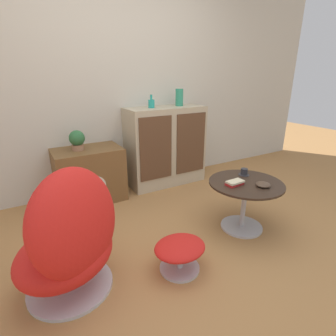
# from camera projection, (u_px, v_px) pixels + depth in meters

# --- Properties ---
(ground_plane) EXTENTS (12.00, 12.00, 0.00)m
(ground_plane) POSITION_uv_depth(u_px,v_px,m) (200.00, 257.00, 2.07)
(ground_plane) COLOR #A87542
(wall_back) EXTENTS (6.40, 0.06, 2.60)m
(wall_back) POSITION_uv_depth(u_px,v_px,m) (115.00, 80.00, 3.02)
(wall_back) COLOR beige
(wall_back) RESTS_ON ground_plane
(sideboard) EXTENTS (0.99, 0.42, 0.99)m
(sideboard) POSITION_uv_depth(u_px,v_px,m) (166.00, 146.00, 3.35)
(sideboard) COLOR tan
(sideboard) RESTS_ON ground_plane
(tv_console) EXTENTS (0.72, 0.47, 0.60)m
(tv_console) POSITION_uv_depth(u_px,v_px,m) (90.00, 175.00, 2.93)
(tv_console) COLOR brown
(tv_console) RESTS_ON ground_plane
(egg_chair) EXTENTS (0.89, 0.88, 0.89)m
(egg_chair) POSITION_uv_depth(u_px,v_px,m) (71.00, 239.00, 1.63)
(egg_chair) COLOR #B7B7BC
(egg_chair) RESTS_ON ground_plane
(ottoman) EXTENTS (0.38, 0.33, 0.23)m
(ottoman) POSITION_uv_depth(u_px,v_px,m) (180.00, 250.00, 1.89)
(ottoman) COLOR #B7B7BC
(ottoman) RESTS_ON ground_plane
(coffee_table) EXTENTS (0.65, 0.65, 0.46)m
(coffee_table) POSITION_uv_depth(u_px,v_px,m) (245.00, 196.00, 2.36)
(coffee_table) COLOR #B7B7BC
(coffee_table) RESTS_ON ground_plane
(vase_leftmost) EXTENTS (0.08, 0.08, 0.15)m
(vase_leftmost) POSITION_uv_depth(u_px,v_px,m) (151.00, 103.00, 3.08)
(vase_leftmost) COLOR teal
(vase_leftmost) RESTS_ON sideboard
(vase_inner_left) EXTENTS (0.10, 0.10, 0.21)m
(vase_inner_left) POSITION_uv_depth(u_px,v_px,m) (179.00, 97.00, 3.24)
(vase_inner_left) COLOR #2D8E6B
(vase_inner_left) RESTS_ON sideboard
(potted_plant) EXTENTS (0.16, 0.16, 0.21)m
(potted_plant) POSITION_uv_depth(u_px,v_px,m) (77.00, 140.00, 2.74)
(potted_plant) COLOR #996B4C
(potted_plant) RESTS_ON tv_console
(teacup) EXTENTS (0.10, 0.10, 0.06)m
(teacup) POSITION_uv_depth(u_px,v_px,m) (244.00, 172.00, 2.47)
(teacup) COLOR #2D2D33
(teacup) RESTS_ON coffee_table
(book_stack) EXTENTS (0.16, 0.10, 0.04)m
(book_stack) POSITION_uv_depth(u_px,v_px,m) (235.00, 183.00, 2.26)
(book_stack) COLOR red
(book_stack) RESTS_ON coffee_table
(bowl) EXTENTS (0.12, 0.12, 0.04)m
(bowl) POSITION_uv_depth(u_px,v_px,m) (263.00, 185.00, 2.22)
(bowl) COLOR #4C3828
(bowl) RESTS_ON coffee_table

